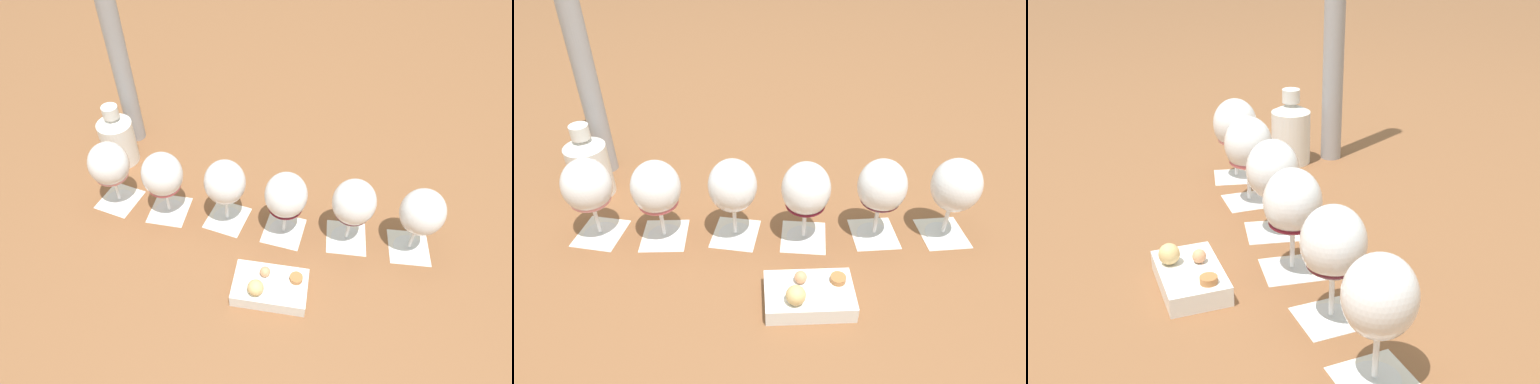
{
  "view_description": "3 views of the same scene",
  "coord_description": "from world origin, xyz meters",
  "views": [
    {
      "loc": [
        -0.26,
        -0.69,
        0.89
      ],
      "look_at": [
        0.0,
        -0.0,
        0.12
      ],
      "focal_mm": 32.0,
      "sensor_mm": 36.0,
      "label": 1
    },
    {
      "loc": [
        -0.4,
        -0.63,
        0.67
      ],
      "look_at": [
        0.0,
        -0.0,
        0.12
      ],
      "focal_mm": 32.0,
      "sensor_mm": 36.0,
      "label": 2
    },
    {
      "loc": [
        0.66,
        -0.81,
        0.57
      ],
      "look_at": [
        0.0,
        -0.0,
        0.12
      ],
      "focal_mm": 45.0,
      "sensor_mm": 36.0,
      "label": 3
    }
  ],
  "objects": [
    {
      "name": "tasting_card_5",
      "position": [
        0.32,
        -0.2,
        0.0
      ],
      "size": [
        0.13,
        0.13,
        0.0
      ],
      "color": "silver",
      "rests_on": "ground_plane"
    },
    {
      "name": "tasting_card_3",
      "position": [
        0.06,
        -0.05,
        0.0
      ],
      "size": [
        0.14,
        0.14,
        0.0
      ],
      "color": "silver",
      "rests_on": "ground_plane"
    },
    {
      "name": "wine_glass_2",
      "position": [
        -0.06,
        0.04,
        0.12
      ],
      "size": [
        0.1,
        0.1,
        0.19
      ],
      "color": "white",
      "rests_on": "tasting_card_2"
    },
    {
      "name": "wine_glass_1",
      "position": [
        -0.19,
        0.12,
        0.12
      ],
      "size": [
        0.1,
        0.1,
        0.19
      ],
      "color": "white",
      "rests_on": "tasting_card_1"
    },
    {
      "name": "wine_glass_4",
      "position": [
        0.19,
        -0.12,
        0.12
      ],
      "size": [
        0.1,
        0.1,
        0.19
      ],
      "color": "white",
      "rests_on": "tasting_card_4"
    },
    {
      "name": "wine_glass_5",
      "position": [
        0.32,
        -0.2,
        0.12
      ],
      "size": [
        0.1,
        0.1,
        0.19
      ],
      "color": "white",
      "rests_on": "tasting_card_5"
    },
    {
      "name": "ceramic_vase",
      "position": [
        -0.27,
        0.36,
        0.08
      ],
      "size": [
        0.1,
        0.1,
        0.18
      ],
      "color": "white",
      "rests_on": "ground_plane"
    },
    {
      "name": "tasting_card_4",
      "position": [
        0.19,
        -0.12,
        0.0
      ],
      "size": [
        0.13,
        0.14,
        0.0
      ],
      "color": "silver",
      "rests_on": "ground_plane"
    },
    {
      "name": "ground_plane",
      "position": [
        0.0,
        0.0,
        0.0
      ],
      "size": [
        8.0,
        8.0,
        0.0
      ],
      "primitive_type": "plane",
      "color": "brown"
    },
    {
      "name": "snack_dish",
      "position": [
        -0.04,
        -0.2,
        0.02
      ],
      "size": [
        0.19,
        0.17,
        0.07
      ],
      "color": "white",
      "rests_on": "ground_plane"
    },
    {
      "name": "wine_glass_3",
      "position": [
        0.06,
        -0.05,
        0.12
      ],
      "size": [
        0.1,
        0.1,
        0.19
      ],
      "color": "white",
      "rests_on": "tasting_card_3"
    },
    {
      "name": "tasting_card_2",
      "position": [
        -0.06,
        0.04,
        0.0
      ],
      "size": [
        0.14,
        0.14,
        0.0
      ],
      "color": "silver",
      "rests_on": "ground_plane"
    },
    {
      "name": "wine_glass_0",
      "position": [
        -0.31,
        0.2,
        0.12
      ],
      "size": [
        0.1,
        0.1,
        0.19
      ],
      "color": "white",
      "rests_on": "tasting_card_0"
    },
    {
      "name": "tasting_card_1",
      "position": [
        -0.19,
        0.12,
        0.0
      ],
      "size": [
        0.13,
        0.14,
        0.0
      ],
      "color": "silver",
      "rests_on": "ground_plane"
    },
    {
      "name": "tasting_card_0",
      "position": [
        -0.31,
        0.2,
        0.0
      ],
      "size": [
        0.14,
        0.14,
        0.0
      ],
      "color": "silver",
      "rests_on": "ground_plane"
    }
  ]
}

